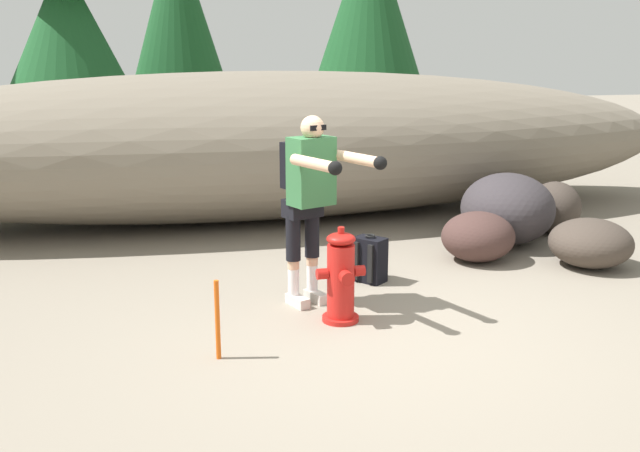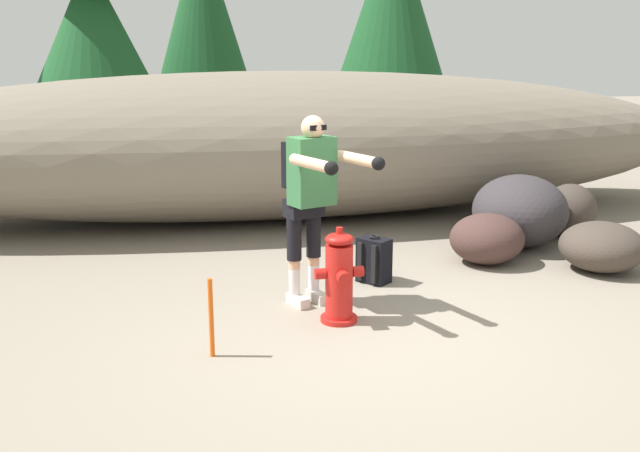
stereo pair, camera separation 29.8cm
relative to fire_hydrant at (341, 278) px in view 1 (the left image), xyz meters
name	(u,v)px [view 1 (the left image)]	position (x,y,z in m)	size (l,w,h in m)	color
ground_plane	(376,334)	(0.21, -0.30, -0.39)	(56.00, 56.00, 0.04)	gray
dirt_embankment	(267,145)	(0.21, 4.07, 0.60)	(12.21, 3.20, 1.95)	#756B5B
fire_hydrant	(341,278)	(0.00, 0.00, 0.00)	(0.41, 0.36, 0.81)	red
utility_worker	(310,188)	(-0.15, 0.43, 0.69)	(0.71, 1.04, 1.68)	beige
spare_backpack	(370,260)	(0.59, 0.94, -0.16)	(0.36, 0.36, 0.47)	black
boulder_large	(507,208)	(2.62, 1.89, 0.04)	(1.27, 1.08, 0.82)	#363134
boulder_mid	(555,207)	(3.44, 2.16, -0.05)	(0.77, 0.64, 0.64)	#3F362F
boulder_small	(591,243)	(2.97, 0.79, -0.12)	(0.86, 0.85, 0.51)	#433931
boulder_outlier	(478,237)	(1.94, 1.30, -0.11)	(0.76, 0.80, 0.53)	#442E29
pine_tree_far_left	(65,7)	(-2.55, 9.09, 2.64)	(2.67, 2.67, 5.77)	#47331E
survey_stake	(217,320)	(-1.08, -0.48, -0.07)	(0.04, 0.04, 0.60)	#E55914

